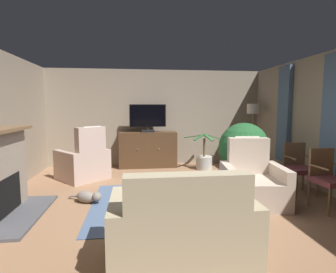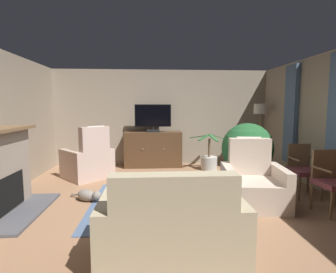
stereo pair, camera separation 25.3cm
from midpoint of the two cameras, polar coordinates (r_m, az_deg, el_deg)
name	(u,v)px [view 1 (the left image)]	position (r m, az deg, el deg)	size (l,w,h in m)	color
ground_plane	(172,206)	(4.43, -0.90, -14.70)	(6.32, 6.83, 0.04)	#936B4C
wall_back	(156,118)	(7.29, -3.57, 4.05)	(6.32, 0.10, 2.56)	gray
curtain_panel_near	(332,116)	(5.32, 30.58, 3.71)	(0.10, 0.44, 2.15)	slate
curtain_panel_far	(284,114)	(6.57, 22.60, 4.44)	(0.10, 0.44, 2.15)	slate
rug_central	(158,203)	(4.49, -3.77, -14.07)	(2.14, 2.18, 0.01)	slate
tv_cabinet	(148,150)	(7.02, -5.35, -2.96)	(1.49, 0.52, 0.92)	#352315
television	(148,117)	(6.88, -5.41, 4.08)	(0.93, 0.20, 0.71)	black
coffee_table	(170,184)	(4.20, -1.25, -10.17)	(0.92, 0.51, 0.43)	#4C331E
tv_remote	(182,179)	(4.21, 1.20, -9.18)	(0.17, 0.05, 0.02)	black
sofa_floral	(182,230)	(2.86, 0.37, -19.34)	(1.45, 0.90, 0.98)	tan
armchair_beside_cabinet	(252,183)	(4.59, 16.10, -9.61)	(1.05, 1.00, 1.06)	#C6B29E
armchair_in_far_corner	(84,163)	(6.12, -18.69, -5.43)	(1.25, 1.25, 1.18)	#BC9E8E
side_chair_beside_plant	(328,177)	(4.75, 29.77, -7.49)	(0.49, 0.50, 0.92)	brown
side_chair_far_end	(299,166)	(5.36, 24.98, -5.79)	(0.46, 0.51, 0.91)	brown
potted_plant_small_fern_corner	(204,161)	(6.80, 6.67, -5.19)	(0.90, 0.79, 0.90)	beige
potted_plant_on_hearth_side	(244,149)	(5.63, 14.65, -2.56)	(1.02, 1.02, 1.25)	beige
cat	(88,197)	(4.71, -18.32, -12.15)	(0.59, 0.42, 0.22)	gray
floor_lamp	(253,117)	(7.33, 16.80, 3.93)	(0.32, 0.32, 1.65)	#4C4233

